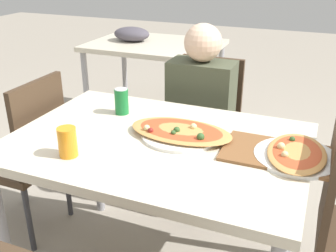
# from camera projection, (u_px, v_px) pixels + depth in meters

# --- Properties ---
(dining_table) EXTENTS (1.23, 0.86, 0.76)m
(dining_table) POSITION_uv_depth(u_px,v_px,m) (158.00, 155.00, 1.68)
(dining_table) COLOR beige
(dining_table) RESTS_ON ground_plane
(chair_far_seated) EXTENTS (0.40, 0.40, 0.91)m
(chair_far_seated) POSITION_uv_depth(u_px,v_px,m) (205.00, 126.00, 2.41)
(chair_far_seated) COLOR #3F2D1E
(chair_far_seated) RESTS_ON ground_plane
(chair_side_left) EXTENTS (0.40, 0.40, 0.91)m
(chair_side_left) POSITION_uv_depth(u_px,v_px,m) (28.00, 152.00, 2.11)
(chair_side_left) COLOR #3F2D1E
(chair_side_left) RESTS_ON ground_plane
(person_seated) EXTENTS (0.36, 0.24, 1.14)m
(person_seated) POSITION_uv_depth(u_px,v_px,m) (200.00, 107.00, 2.24)
(person_seated) COLOR #2D2D38
(person_seated) RESTS_ON ground_plane
(pizza_main) EXTENTS (0.46, 0.34, 0.06)m
(pizza_main) POSITION_uv_depth(u_px,v_px,m) (181.00, 132.00, 1.67)
(pizza_main) COLOR white
(pizza_main) RESTS_ON dining_table
(soda_can) EXTENTS (0.07, 0.07, 0.12)m
(soda_can) POSITION_uv_depth(u_px,v_px,m) (122.00, 101.00, 1.89)
(soda_can) COLOR #197233
(soda_can) RESTS_ON dining_table
(drink_glass) EXTENTS (0.07, 0.07, 0.12)m
(drink_glass) POSITION_uv_depth(u_px,v_px,m) (68.00, 142.00, 1.50)
(drink_glass) COLOR orange
(drink_glass) RESTS_ON dining_table
(serving_tray) EXTENTS (0.40, 0.27, 0.01)m
(serving_tray) POSITION_uv_depth(u_px,v_px,m) (275.00, 153.00, 1.52)
(serving_tray) COLOR brown
(serving_tray) RESTS_ON dining_table
(pizza_second) EXTENTS (0.32, 0.36, 0.05)m
(pizza_second) POSITION_uv_depth(u_px,v_px,m) (296.00, 154.00, 1.49)
(pizza_second) COLOR white
(pizza_second) RESTS_ON dining_table
(background_table) EXTENTS (1.10, 0.80, 0.88)m
(background_table) POSITION_uv_depth(u_px,v_px,m) (151.00, 49.00, 3.40)
(background_table) COLOR beige
(background_table) RESTS_ON ground_plane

